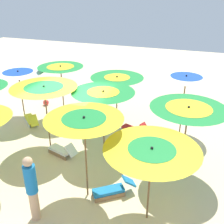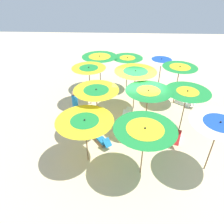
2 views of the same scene
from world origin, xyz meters
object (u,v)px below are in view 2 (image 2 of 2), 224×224
object	(u,v)px
beach_umbrella_7	(135,74)
beachgoer_0	(76,106)
beach_umbrella_10	(127,60)
beach_ball	(181,90)
beach_umbrella_0	(85,124)
beach_umbrella_1	(145,133)
beach_umbrella_6	(89,71)
beach_umbrella_4	(148,94)
beach_umbrella_8	(180,69)
lounger_1	(152,92)
lounger_2	(177,137)
beach_umbrella_3	(96,94)
beach_umbrella_2	(219,127)
lounger_4	(185,102)
beach_umbrella_9	(100,59)
lounger_3	(128,112)
lounger_0	(101,139)
beach_umbrella_5	(187,94)
beach_umbrella_11	(161,62)

from	to	relation	value
beach_umbrella_7	beachgoer_0	size ratio (longest dim) A/B	1.29
beach_umbrella_10	beach_ball	xyz separation A→B (m)	(-3.71, 0.16, -1.92)
beach_umbrella_0	beach_ball	bearing A→B (deg)	-130.10
beach_umbrella_0	beach_umbrella_10	xyz separation A→B (m)	(-1.73, -6.63, 0.11)
beach_umbrella_1	beach_umbrella_6	xyz separation A→B (m)	(2.70, -5.25, 0.05)
beach_umbrella_4	beach_umbrella_8	xyz separation A→B (m)	(-2.02, -2.76, 0.08)
lounger_1	lounger_2	world-z (taller)	lounger_2
beach_umbrella_1	beach_umbrella_4	bearing A→B (deg)	-97.92
beach_umbrella_3	beach_umbrella_8	bearing A→B (deg)	-144.19
beach_umbrella_1	beach_umbrella_7	bearing A→B (deg)	-88.62
beach_umbrella_2	beachgoer_0	world-z (taller)	beach_umbrella_2
lounger_2	beachgoer_0	bearing A→B (deg)	96.97
lounger_4	beach_ball	distance (m)	1.72
beach_umbrella_9	lounger_3	world-z (taller)	beach_umbrella_9
lounger_3	beach_umbrella_1	bearing A→B (deg)	-157.10
lounger_0	lounger_1	bearing A→B (deg)	-68.86
beach_umbrella_2	lounger_1	world-z (taller)	beach_umbrella_2
beach_umbrella_1	lounger_0	world-z (taller)	beach_umbrella_1
beachgoer_0	beach_umbrella_7	bearing A→B (deg)	-157.16
beach_umbrella_10	lounger_4	distance (m)	4.42
beach_umbrella_5	lounger_4	world-z (taller)	beach_umbrella_5
beach_umbrella_10	lounger_0	distance (m)	5.92
beach_umbrella_3	beach_umbrella_6	distance (m)	2.93
beach_umbrella_5	beach_umbrella_8	xyz separation A→B (m)	(-0.20, -2.64, 0.13)
beach_umbrella_0	lounger_2	world-z (taller)	beach_umbrella_0
beach_umbrella_2	beach_umbrella_3	size ratio (longest dim) A/B	0.96
lounger_3	beach_umbrella_9	bearing A→B (deg)	46.88
beach_umbrella_10	beach_umbrella_1	bearing A→B (deg)	93.98
lounger_2	beachgoer_0	xyz separation A→B (m)	(5.09, -1.26, 0.81)
beach_umbrella_3	lounger_3	bearing A→B (deg)	-131.93
beach_umbrella_1	lounger_4	xyz separation A→B (m)	(-3.04, -5.36, -1.91)
lounger_4	lounger_2	bearing A→B (deg)	109.32
beach_umbrella_10	beach_umbrella_11	bearing A→B (deg)	179.97
beach_umbrella_3	beach_umbrella_6	world-z (taller)	beach_umbrella_3
beach_umbrella_8	beach_umbrella_10	bearing A→B (deg)	-29.48
beach_umbrella_11	lounger_0	distance (m)	6.71
beach_umbrella_8	lounger_3	size ratio (longest dim) A/B	1.98
beach_umbrella_5	lounger_4	bearing A→B (deg)	-108.79
beach_umbrella_0	lounger_2	xyz separation A→B (m)	(-4.12, -1.46, -1.75)
beach_umbrella_3	lounger_0	distance (m)	2.20
beach_umbrella_3	beach_umbrella_4	xyz separation A→B (m)	(-2.36, -0.40, -0.15)
lounger_4	beachgoer_0	size ratio (longest dim) A/B	0.60
beach_umbrella_7	beach_ball	xyz separation A→B (m)	(-3.32, -2.28, -2.07)
beach_umbrella_10	beach_umbrella_4	bearing A→B (deg)	101.46
beach_umbrella_4	beach_umbrella_10	size ratio (longest dim) A/B	1.02
beach_umbrella_8	lounger_0	bearing A→B (deg)	42.54
beach_umbrella_3	beachgoer_0	size ratio (longest dim) A/B	1.34
beach_umbrella_5	beach_umbrella_9	world-z (taller)	beach_umbrella_9
lounger_0	beach_umbrella_0	bearing A→B (deg)	120.13
beach_umbrella_6	beach_umbrella_5	bearing A→B (deg)	154.85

